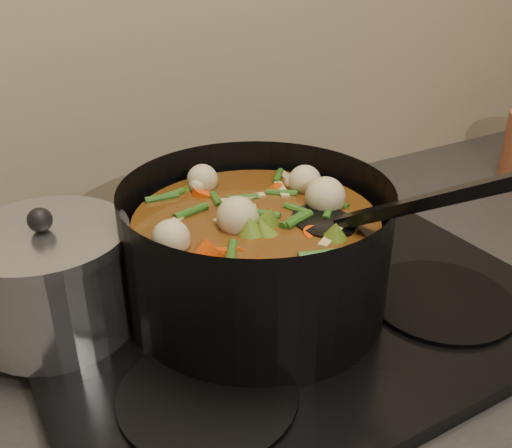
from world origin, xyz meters
TOP-DOWN VIEW (x-y plane):
  - stovetop at (0.00, 1.93)m, footprint 0.62×0.54m
  - stockpot at (-0.04, 1.91)m, footprint 0.35×0.42m
  - saucepan at (-0.26, 1.99)m, footprint 0.18×0.18m

SIDE VIEW (x-z plane):
  - stovetop at x=0.00m, z-range 0.91..0.93m
  - saucepan at x=-0.26m, z-range 0.92..1.07m
  - stockpot at x=-0.04m, z-range 0.89..1.12m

